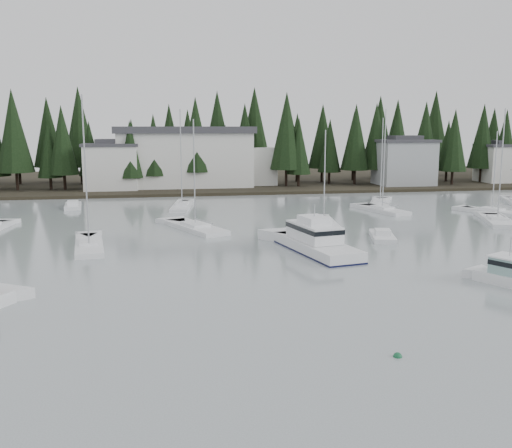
{
  "coord_description": "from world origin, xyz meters",
  "views": [
    {
      "loc": [
        -10.27,
        -23.74,
        11.29
      ],
      "look_at": [
        -1.37,
        27.11,
        2.5
      ],
      "focal_mm": 40.0,
      "sensor_mm": 36.0,
      "label": 1
    }
  ],
  "objects_px": {
    "sailboat_6": "(380,204)",
    "runabout_1": "(382,238)",
    "sailboat_8": "(324,225)",
    "sailboat_0": "(382,211)",
    "house_west": "(111,166)",
    "sailboat_7": "(497,222)",
    "house_east_a": "(404,161)",
    "house_east_b": "(503,162)",
    "sailboat_12": "(492,213)",
    "sailboat_9": "(195,229)",
    "runabout_3": "(73,207)",
    "sailboat_5": "(182,207)",
    "sailboat_10": "(89,247)",
    "cabin_cruiser_center": "(316,244)",
    "harbor_inn": "(196,157)"
  },
  "relations": [
    {
      "from": "sailboat_7",
      "to": "runabout_3",
      "type": "xyz_separation_m",
      "value": [
        -51.83,
        21.9,
        0.06
      ]
    },
    {
      "from": "house_east_b",
      "to": "runabout_3",
      "type": "bearing_deg",
      "value": -165.57
    },
    {
      "from": "sailboat_7",
      "to": "runabout_1",
      "type": "bearing_deg",
      "value": 133.4
    },
    {
      "from": "house_east_b",
      "to": "sailboat_9",
      "type": "relative_size",
      "value": 0.75
    },
    {
      "from": "sailboat_12",
      "to": "cabin_cruiser_center",
      "type": "bearing_deg",
      "value": 94.66
    },
    {
      "from": "sailboat_0",
      "to": "sailboat_12",
      "type": "distance_m",
      "value": 14.24
    },
    {
      "from": "sailboat_10",
      "to": "runabout_3",
      "type": "bearing_deg",
      "value": 3.95
    },
    {
      "from": "house_west",
      "to": "sailboat_0",
      "type": "relative_size",
      "value": 0.67
    },
    {
      "from": "sailboat_12",
      "to": "sailboat_6",
      "type": "bearing_deg",
      "value": 16.77
    },
    {
      "from": "house_west",
      "to": "runabout_1",
      "type": "relative_size",
      "value": 1.59
    },
    {
      "from": "sailboat_7",
      "to": "runabout_3",
      "type": "bearing_deg",
      "value": 87.9
    },
    {
      "from": "sailboat_6",
      "to": "runabout_1",
      "type": "relative_size",
      "value": 2.2
    },
    {
      "from": "house_east_a",
      "to": "house_east_b",
      "type": "distance_m",
      "value": 22.1
    },
    {
      "from": "harbor_inn",
      "to": "sailboat_12",
      "type": "relative_size",
      "value": 2.6
    },
    {
      "from": "harbor_inn",
      "to": "sailboat_9",
      "type": "distance_m",
      "value": 43.67
    },
    {
      "from": "sailboat_8",
      "to": "house_west",
      "type": "bearing_deg",
      "value": 41.98
    },
    {
      "from": "runabout_1",
      "to": "house_west",
      "type": "bearing_deg",
      "value": 47.3
    },
    {
      "from": "sailboat_7",
      "to": "sailboat_9",
      "type": "relative_size",
      "value": 1.1
    },
    {
      "from": "sailboat_8",
      "to": "sailboat_0",
      "type": "bearing_deg",
      "value": -42.6
    },
    {
      "from": "harbor_inn",
      "to": "sailboat_10",
      "type": "bearing_deg",
      "value": -105.08
    },
    {
      "from": "house_east_b",
      "to": "sailboat_0",
      "type": "distance_m",
      "value": 49.76
    },
    {
      "from": "harbor_inn",
      "to": "sailboat_7",
      "type": "bearing_deg",
      "value": -53.86
    },
    {
      "from": "house_west",
      "to": "sailboat_8",
      "type": "height_order",
      "value": "sailboat_8"
    },
    {
      "from": "runabout_1",
      "to": "sailboat_9",
      "type": "bearing_deg",
      "value": 79.58
    },
    {
      "from": "sailboat_7",
      "to": "sailboat_12",
      "type": "height_order",
      "value": "sailboat_7"
    },
    {
      "from": "house_east_a",
      "to": "cabin_cruiser_center",
      "type": "relative_size",
      "value": 0.88
    },
    {
      "from": "cabin_cruiser_center",
      "to": "sailboat_7",
      "type": "height_order",
      "value": "sailboat_7"
    },
    {
      "from": "sailboat_6",
      "to": "sailboat_7",
      "type": "bearing_deg",
      "value": -132.75
    },
    {
      "from": "house_west",
      "to": "sailboat_5",
      "type": "distance_m",
      "value": 25.17
    },
    {
      "from": "house_west",
      "to": "sailboat_6",
      "type": "distance_m",
      "value": 46.85
    },
    {
      "from": "house_west",
      "to": "sailboat_10",
      "type": "height_order",
      "value": "sailboat_10"
    },
    {
      "from": "house_east_a",
      "to": "runabout_3",
      "type": "height_order",
      "value": "house_east_a"
    },
    {
      "from": "house_east_b",
      "to": "sailboat_9",
      "type": "xyz_separation_m",
      "value": [
        -64.15,
        -40.84,
        -4.35
      ]
    },
    {
      "from": "house_east_a",
      "to": "sailboat_10",
      "type": "relative_size",
      "value": 0.72
    },
    {
      "from": "sailboat_9",
      "to": "runabout_3",
      "type": "height_order",
      "value": "sailboat_9"
    },
    {
      "from": "house_east_b",
      "to": "sailboat_12",
      "type": "bearing_deg",
      "value": -124.62
    },
    {
      "from": "sailboat_10",
      "to": "sailboat_8",
      "type": "bearing_deg",
      "value": -78.6
    },
    {
      "from": "house_east_b",
      "to": "cabin_cruiser_center",
      "type": "bearing_deg",
      "value": -134.88
    },
    {
      "from": "house_west",
      "to": "sailboat_9",
      "type": "bearing_deg",
      "value": -73.44
    },
    {
      "from": "cabin_cruiser_center",
      "to": "house_east_a",
      "type": "bearing_deg",
      "value": -42.94
    },
    {
      "from": "house_west",
      "to": "sailboat_5",
      "type": "bearing_deg",
      "value": -63.09
    },
    {
      "from": "house_east_a",
      "to": "sailboat_7",
      "type": "xyz_separation_m",
      "value": [
        -6.2,
        -40.5,
        -4.83
      ]
    },
    {
      "from": "house_east_b",
      "to": "sailboat_5",
      "type": "xyz_separation_m",
      "value": [
        -64.8,
        -23.07,
        -4.32
      ]
    },
    {
      "from": "cabin_cruiser_center",
      "to": "sailboat_0",
      "type": "relative_size",
      "value": 0.85
    },
    {
      "from": "sailboat_0",
      "to": "sailboat_8",
      "type": "distance_m",
      "value": 14.17
    },
    {
      "from": "sailboat_6",
      "to": "sailboat_10",
      "type": "relative_size",
      "value": 0.89
    },
    {
      "from": "house_west",
      "to": "sailboat_7",
      "type": "distance_m",
      "value": 63.47
    },
    {
      "from": "cabin_cruiser_center",
      "to": "sailboat_9",
      "type": "distance_m",
      "value": 16.83
    },
    {
      "from": "harbor_inn",
      "to": "sailboat_0",
      "type": "distance_m",
      "value": 41.16
    },
    {
      "from": "house_west",
      "to": "house_east_a",
      "type": "relative_size",
      "value": 0.9
    }
  ]
}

